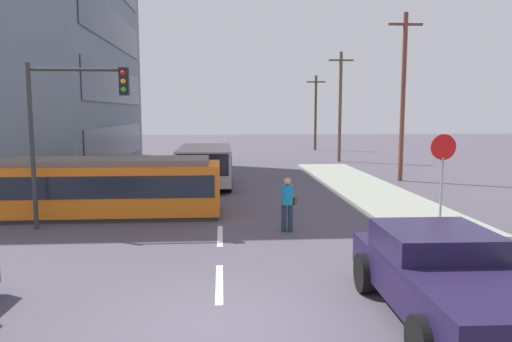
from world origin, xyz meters
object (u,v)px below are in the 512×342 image
object	(u,v)px
city_bus	(205,164)
pedestrian_crossing	(287,201)
parked_sedan_far	(133,166)
utility_pole_distant	(316,111)
streetcar_tram	(107,186)
pickup_truck_parked	(446,278)
traffic_light_mast	(70,113)
stop_sign	(443,162)
utility_pole_mid	(403,95)
utility_pole_far	(340,105)
parked_sedan_mid	(109,182)

from	to	relation	value
city_bus	pedestrian_crossing	bearing A→B (deg)	-73.14
parked_sedan_far	utility_pole_distant	world-z (taller)	utility_pole_distant
streetcar_tram	pedestrian_crossing	xyz separation A→B (m)	(6.04, -2.69, -0.12)
pickup_truck_parked	traffic_light_mast	distance (m)	11.65
pickup_truck_parked	stop_sign	distance (m)	6.52
streetcar_tram	utility_pole_mid	bearing A→B (deg)	29.76
traffic_light_mast	utility_pole_mid	size ratio (longest dim) A/B	0.59
streetcar_tram	utility_pole_far	size ratio (longest dim) A/B	0.99
parked_sedan_far	utility_pole_far	xyz separation A→B (m)	(13.68, 7.51, 3.55)
pedestrian_crossing	utility_pole_far	bearing A→B (deg)	71.98
parked_sedan_far	stop_sign	world-z (taller)	stop_sign
pickup_truck_parked	utility_pole_distant	xyz separation A→B (m)	(5.14, 38.00, 2.92)
utility_pole_far	city_bus	bearing A→B (deg)	-130.19
stop_sign	utility_pole_distant	world-z (taller)	utility_pole_distant
city_bus	parked_sedan_mid	world-z (taller)	city_bus
traffic_light_mast	utility_pole_mid	bearing A→B (deg)	34.08
city_bus	pickup_truck_parked	xyz separation A→B (m)	(4.68, -15.86, -0.31)
streetcar_tram	utility_pole_far	world-z (taller)	utility_pole_far
streetcar_tram	utility_pole_distant	size ratio (longest dim) A/B	1.12
utility_pole_mid	utility_pole_far	size ratio (longest dim) A/B	1.10
pickup_truck_parked	parked_sedan_mid	distance (m)	15.86
stop_sign	utility_pole_far	xyz separation A→B (m)	(2.19, 21.27, 1.97)
parked_sedan_mid	utility_pole_distant	distance (m)	28.56
utility_pole_mid	utility_pole_distant	world-z (taller)	utility_pole_mid
utility_pole_mid	utility_pole_distant	size ratio (longest dim) A/B	1.23
parked_sedan_mid	parked_sedan_far	bearing A→B (deg)	91.15
pedestrian_crossing	traffic_light_mast	bearing A→B (deg)	172.55
pedestrian_crossing	pickup_truck_parked	bearing A→B (deg)	-74.12
streetcar_tram	pickup_truck_parked	size ratio (longest dim) A/B	1.57
pedestrian_crossing	traffic_light_mast	world-z (taller)	traffic_light_mast
pickup_truck_parked	stop_sign	size ratio (longest dim) A/B	1.75
pedestrian_crossing	utility_pole_mid	size ratio (longest dim) A/B	0.19
city_bus	utility_pole_mid	distance (m)	10.94
pedestrian_crossing	pickup_truck_parked	distance (m)	6.84
traffic_light_mast	utility_pole_distant	world-z (taller)	utility_pole_distant
stop_sign	utility_pole_far	world-z (taller)	utility_pole_far
utility_pole_mid	streetcar_tram	bearing A→B (deg)	-150.24
parked_sedan_far	traffic_light_mast	distance (m)	12.50
streetcar_tram	pedestrian_crossing	size ratio (longest dim) A/B	4.74
pedestrian_crossing	utility_pole_distant	size ratio (longest dim) A/B	0.24
city_bus	parked_sedan_mid	bearing A→B (deg)	-147.15
pedestrian_crossing	parked_sedan_far	xyz separation A→B (m)	(-7.01, 13.00, -0.32)
streetcar_tram	city_bus	world-z (taller)	streetcar_tram
streetcar_tram	utility_pole_distant	distance (m)	31.66
city_bus	utility_pole_mid	size ratio (longest dim) A/B	0.65
stop_sign	utility_pole_mid	xyz separation A→B (m)	(3.02, 11.20, 2.36)
parked_sedan_mid	utility_pole_mid	distance (m)	15.38
city_bus	parked_sedan_far	xyz separation A→B (m)	(-4.19, 3.72, -0.49)
streetcar_tram	parked_sedan_mid	bearing A→B (deg)	101.96
streetcar_tram	utility_pole_far	bearing A→B (deg)	54.49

